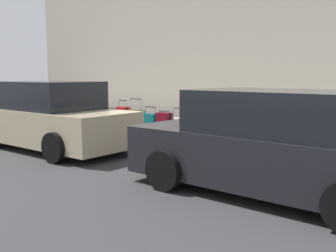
{
  "coord_description": "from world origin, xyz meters",
  "views": [
    {
      "loc": [
        -7.3,
        7.07,
        1.81
      ],
      "look_at": [
        -1.47,
        0.07,
        0.61
      ],
      "focal_mm": 42.29,
      "sensor_mm": 36.0,
      "label": 1
    }
  ],
  "objects": [
    {
      "name": "ground_plane",
      "position": [
        0.0,
        0.0,
        0.0
      ],
      "size": [
        40.0,
        40.0,
        0.0
      ],
      "primitive_type": "plane",
      "color": "#333335"
    },
    {
      "name": "sidewalk_curb",
      "position": [
        0.0,
        -2.5,
        0.07
      ],
      "size": [
        18.0,
        5.0,
        0.14
      ],
      "primitive_type": "cube",
      "color": "gray",
      "rests_on": "ground_plane"
    },
    {
      "name": "building_facade_sidewalk_side",
      "position": [
        0.0,
        -7.17,
        4.49
      ],
      "size": [
        24.0,
        3.0,
        8.98
      ],
      "primitive_type": "cube",
      "color": "#B2A893",
      "rests_on": "ground_plane"
    },
    {
      "name": "suitcase_teal_0",
      "position": [
        -3.71,
        -0.56,
        0.49
      ],
      "size": [
        0.48,
        0.21,
        0.76
      ],
      "color": "#0F606B",
      "rests_on": "sidewalk_curb"
    },
    {
      "name": "suitcase_olive_1",
      "position": [
        -3.2,
        -0.58,
        0.4
      ],
      "size": [
        0.39,
        0.21,
        0.83
      ],
      "color": "#59601E",
      "rests_on": "sidewalk_curb"
    },
    {
      "name": "suitcase_red_2",
      "position": [
        -2.68,
        -0.59,
        0.52
      ],
      "size": [
        0.49,
        0.29,
        0.82
      ],
      "color": "red",
      "rests_on": "sidewalk_curb"
    },
    {
      "name": "suitcase_silver_3",
      "position": [
        -2.14,
        -0.56,
        0.53
      ],
      "size": [
        0.43,
        0.21,
        0.99
      ],
      "color": "#9EA0A8",
      "rests_on": "sidewalk_curb"
    },
    {
      "name": "suitcase_black_4",
      "position": [
        -1.67,
        -0.61,
        0.48
      ],
      "size": [
        0.37,
        0.24,
        0.74
      ],
      "color": "black",
      "rests_on": "sidewalk_curb"
    },
    {
      "name": "suitcase_navy_5",
      "position": [
        -1.23,
        -0.61,
        0.41
      ],
      "size": [
        0.35,
        0.24,
        0.85
      ],
      "color": "navy",
      "rests_on": "sidewalk_curb"
    },
    {
      "name": "suitcase_maroon_6",
      "position": [
        -0.78,
        -0.6,
        0.49
      ],
      "size": [
        0.38,
        0.26,
        0.75
      ],
      "color": "maroon",
      "rests_on": "sidewalk_curb"
    },
    {
      "name": "suitcase_teal_7",
      "position": [
        -0.3,
        -0.61,
        0.46
      ],
      "size": [
        0.43,
        0.23,
        0.83
      ],
      "color": "#0F606B",
      "rests_on": "sidewalk_curb"
    },
    {
      "name": "suitcase_olive_8",
      "position": [
        0.25,
        -0.62,
        0.49
      ],
      "size": [
        0.51,
        0.27,
        1.02
      ],
      "color": "#59601E",
      "rests_on": "sidewalk_curb"
    },
    {
      "name": "suitcase_red_9",
      "position": [
        0.76,
        -0.62,
        0.52
      ],
      "size": [
        0.37,
        0.26,
        0.96
      ],
      "color": "red",
      "rests_on": "sidewalk_curb"
    },
    {
      "name": "suitcase_silver_10",
      "position": [
        1.28,
        -0.56,
        0.47
      ],
      "size": [
        0.51,
        0.27,
        0.72
      ],
      "color": "#9EA0A8",
      "rests_on": "sidewalk_curb"
    },
    {
      "name": "fire_hydrant",
      "position": [
        2.17,
        -0.6,
        0.57
      ],
      "size": [
        0.39,
        0.21,
        0.83
      ],
      "color": "red",
      "rests_on": "sidewalk_curb"
    },
    {
      "name": "bollard_post",
      "position": [
        2.74,
        -0.45,
        0.57
      ],
      "size": [
        0.16,
        0.16,
        0.86
      ],
      "primitive_type": "cylinder",
      "color": "brown",
      "rests_on": "sidewalk_curb"
    },
    {
      "name": "parking_meter",
      "position": [
        -4.67,
        -0.85,
        0.97
      ],
      "size": [
        0.12,
        0.09,
        1.27
      ],
      "color": "slate",
      "rests_on": "sidewalk_curb"
    },
    {
      "name": "parked_car_charcoal_0",
      "position": [
        -4.77,
        1.59,
        0.74
      ],
      "size": [
        4.41,
        1.99,
        1.58
      ],
      "color": "black",
      "rests_on": "ground_plane"
    },
    {
      "name": "parked_car_beige_1",
      "position": [
        0.96,
        1.59,
        0.77
      ],
      "size": [
        4.5,
        2.08,
        1.64
      ],
      "color": "tan",
      "rests_on": "ground_plane"
    }
  ]
}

